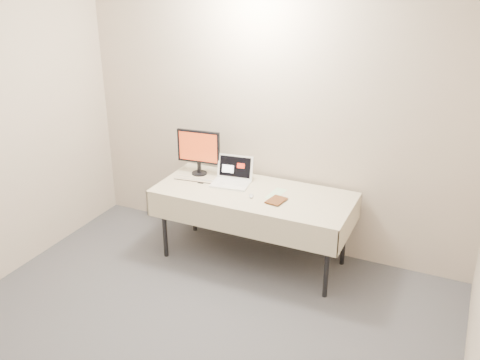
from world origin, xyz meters
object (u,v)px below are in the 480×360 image
at_px(table, 254,198).
at_px(laptop, 232,177).
at_px(monitor, 199,149).
at_px(book, 270,190).

xyz_separation_m(table, laptop, (-0.28, 0.12, 0.12)).
bearing_deg(table, monitor, 165.23).
xyz_separation_m(table, book, (0.20, -0.10, 0.16)).
bearing_deg(laptop, monitor, 163.91).
height_order(monitor, book, monitor).
relative_size(table, monitor, 4.06).
bearing_deg(monitor, book, -23.37).
distance_m(table, laptop, 0.32).
distance_m(laptop, monitor, 0.46).
relative_size(laptop, book, 2.05).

